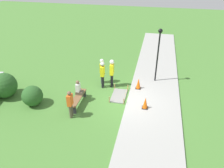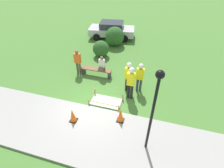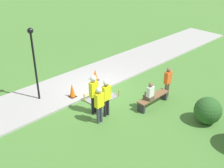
# 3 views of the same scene
# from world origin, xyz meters

# --- Properties ---
(ground_plane) EXTENTS (60.00, 60.00, 0.00)m
(ground_plane) POSITION_xyz_m (0.00, 0.00, 0.00)
(ground_plane) COLOR #477A33
(sidewalk) EXTENTS (28.00, 3.14, 0.10)m
(sidewalk) POSITION_xyz_m (0.00, -1.57, 0.05)
(sidewalk) COLOR #9E9E99
(sidewalk) RESTS_ON ground_plane
(wet_concrete_patch) EXTENTS (1.65, 0.93, 0.40)m
(wet_concrete_patch) POSITION_xyz_m (0.50, 0.59, 0.04)
(wet_concrete_patch) COLOR gray
(wet_concrete_patch) RESTS_ON ground_plane
(traffic_cone_near_patch) EXTENTS (0.34, 0.34, 0.71)m
(traffic_cone_near_patch) POSITION_xyz_m (-0.55, -1.13, 0.45)
(traffic_cone_near_patch) COLOR black
(traffic_cone_near_patch) RESTS_ON sidewalk
(traffic_cone_far_patch) EXTENTS (0.34, 0.34, 0.75)m
(traffic_cone_far_patch) POSITION_xyz_m (1.55, -0.51, 0.47)
(traffic_cone_far_patch) COLOR black
(traffic_cone_far_patch) RESTS_ON sidewalk
(park_bench) EXTENTS (1.96, 0.44, 0.52)m
(park_bench) POSITION_xyz_m (-0.88, 2.80, 0.37)
(park_bench) COLOR #2D2D33
(park_bench) RESTS_ON ground_plane
(person_seated_on_bench) EXTENTS (0.36, 0.44, 0.89)m
(person_seated_on_bench) POSITION_xyz_m (-0.51, 2.85, 0.86)
(person_seated_on_bench) COLOR brown
(person_seated_on_bench) RESTS_ON park_bench
(worker_supervisor) EXTENTS (0.40, 0.26, 1.78)m
(worker_supervisor) POSITION_xyz_m (1.98, 2.05, 1.06)
(worker_supervisor) COLOR #383D47
(worker_supervisor) RESTS_ON ground_plane
(worker_assistant) EXTENTS (0.40, 0.28, 1.95)m
(worker_assistant) POSITION_xyz_m (1.62, 1.29, 1.19)
(worker_assistant) COLOR black
(worker_assistant) RESTS_ON ground_plane
(worker_trainee) EXTENTS (0.40, 0.27, 1.85)m
(worker_trainee) POSITION_xyz_m (1.38, 1.86, 1.12)
(worker_trainee) COLOR black
(worker_trainee) RESTS_ON ground_plane
(bystander_in_orange_shirt) EXTENTS (0.40, 0.22, 1.64)m
(bystander_in_orange_shirt) POSITION_xyz_m (-2.07, 2.76, 0.92)
(bystander_in_orange_shirt) COLOR brown
(bystander_in_orange_shirt) RESTS_ON ground_plane
(lamppost_near) EXTENTS (0.28, 0.28, 3.68)m
(lamppost_near) POSITION_xyz_m (2.87, -1.55, 2.53)
(lamppost_near) COLOR black
(lamppost_near) RESTS_ON sidewalk
(shrub_rounded_near) EXTENTS (1.22, 1.22, 1.22)m
(shrub_rounded_near) POSITION_xyz_m (-1.46, 5.38, 0.61)
(shrub_rounded_near) COLOR #285623
(shrub_rounded_near) RESTS_ON ground_plane
(shrub_rounded_mid) EXTENTS (1.56, 1.56, 1.56)m
(shrub_rounded_mid) POSITION_xyz_m (-0.99, 7.52, 0.78)
(shrub_rounded_mid) COLOR #285623
(shrub_rounded_mid) RESTS_ON ground_plane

